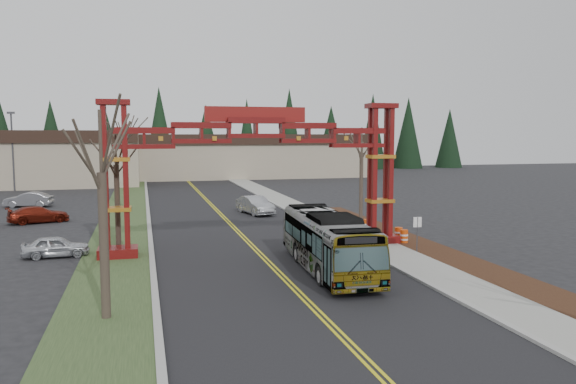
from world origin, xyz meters
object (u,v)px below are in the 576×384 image
object	(u,v)px
light_pole_far	(12,145)
bare_tree_median_mid	(116,166)
transit_bus	(328,242)
bare_tree_median_near	(102,174)
bare_tree_median_far	(125,140)
parked_car_near_a	(56,246)
parked_car_far_a	(28,200)
retail_building_east	(242,155)
gateway_arch	(256,151)
barrel_south	(404,237)
silver_sedan	(255,205)
barrel_north	(367,226)
street_sign	(417,227)
barrel_mid	(399,235)
parked_car_mid_a	(38,214)
bare_tree_right_far	(362,153)

from	to	relation	value
light_pole_far	bare_tree_median_mid	bearing A→B (deg)	-71.52
transit_bus	bare_tree_median_near	distance (m)	12.46
bare_tree_median_mid	bare_tree_median_far	world-z (taller)	bare_tree_median_far
parked_car_near_a	parked_car_far_a	xyz separation A→B (m)	(-5.83, 24.46, 0.10)
retail_building_east	parked_car_near_a	world-z (taller)	retail_building_east
gateway_arch	bare_tree_median_far	xyz separation A→B (m)	(-8.00, 20.44, 0.45)
parked_car_far_a	bare_tree_median_mid	bearing A→B (deg)	31.22
light_pole_far	bare_tree_median_far	bearing A→B (deg)	-58.16
parked_car_near_a	barrel_south	xyz separation A→B (m)	(20.92, -1.59, -0.15)
silver_sedan	bare_tree_median_far	size ratio (longest dim) A/B	0.55
retail_building_east	bare_tree_median_far	bearing A→B (deg)	-113.44
parked_car_near_a	barrel_north	world-z (taller)	parked_car_near_a
parked_car_near_a	light_pole_far	distance (m)	43.48
silver_sedan	street_sign	bearing A→B (deg)	-85.58
parked_car_far_a	barrel_mid	distance (m)	36.75
light_pole_far	silver_sedan	bearing A→B (deg)	-47.99
barrel_south	barrel_mid	distance (m)	0.91
parked_car_mid_a	silver_sedan	bearing A→B (deg)	-108.22
bare_tree_median_mid	parked_car_near_a	bearing A→B (deg)	-179.78
gateway_arch	transit_bus	xyz separation A→B (m)	(2.58, -5.80, -4.48)
bare_tree_median_near	parked_car_near_a	bearing A→B (deg)	105.82
barrel_south	retail_building_east	bearing A→B (deg)	89.53
gateway_arch	bare_tree_median_mid	bearing A→B (deg)	172.11
retail_building_east	barrel_south	world-z (taller)	retail_building_east
bare_tree_median_near	barrel_north	size ratio (longest dim) A/B	8.17
gateway_arch	retail_building_east	distance (m)	62.80
parked_car_near_a	bare_tree_median_far	distance (m)	20.49
parked_car_far_a	light_pole_far	size ratio (longest dim) A/B	0.45
gateway_arch	bare_tree_median_near	bearing A→B (deg)	-126.02
light_pole_far	barrel_south	world-z (taller)	light_pole_far
silver_sedan	light_pole_far	distance (m)	37.63
parked_car_far_a	barrel_north	distance (m)	33.80
bare_tree_median_near	light_pole_far	world-z (taller)	light_pole_far
parked_car_near_a	bare_tree_right_far	distance (m)	23.08
silver_sedan	barrel_mid	bearing A→B (deg)	-79.52
bare_tree_median_near	retail_building_east	bearing A→B (deg)	76.14
parked_car_near_a	parked_car_mid_a	size ratio (longest dim) A/B	0.79
gateway_arch	parked_car_mid_a	size ratio (longest dim) A/B	3.98
parked_car_near_a	barrel_mid	xyz separation A→B (m)	(20.98, -0.67, -0.15)
retail_building_east	barrel_mid	distance (m)	61.61
transit_bus	barrel_mid	world-z (taller)	transit_bus
bare_tree_median_far	barrel_mid	bearing A→B (deg)	-48.76
bare_tree_median_near	street_sign	world-z (taller)	bare_tree_median_near
parked_car_far_a	bare_tree_median_near	size ratio (longest dim) A/B	0.56
parked_car_far_a	bare_tree_right_far	world-z (taller)	bare_tree_right_far
parked_car_mid_a	barrel_north	distance (m)	25.80
parked_car_mid_a	gateway_arch	bearing A→B (deg)	-154.99
parked_car_mid_a	retail_building_east	bearing A→B (deg)	-47.11
barrel_north	barrel_mid	bearing A→B (deg)	-78.75
parked_car_far_a	barrel_south	bearing A→B (deg)	56.24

